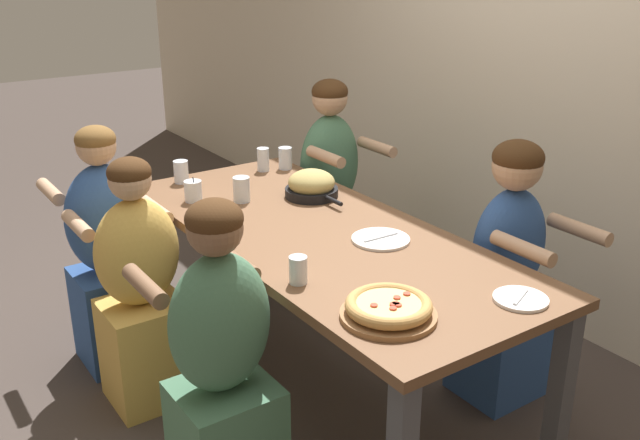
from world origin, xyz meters
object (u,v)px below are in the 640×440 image
at_px(drinking_glass_a, 263,161).
at_px(diner_far_midright, 506,282).
at_px(skillet_bowl, 312,186).
at_px(diner_near_midleft, 141,296).
at_px(empty_plate_a, 521,299).
at_px(empty_plate_b, 381,239).
at_px(drinking_glass_e, 298,271).
at_px(diner_near_midright, 223,373).
at_px(cocktail_glass_blue, 193,192).
at_px(pizza_board_main, 389,309).
at_px(diner_near_left, 109,259).
at_px(drinking_glass_c, 285,158).
at_px(drinking_glass_b, 181,173).
at_px(drinking_glass_d, 242,189).
at_px(diner_far_left, 330,195).

bearing_deg(drinking_glass_a, diner_far_midright, 17.56).
height_order(skillet_bowl, diner_near_midleft, diner_near_midleft).
relative_size(empty_plate_a, empty_plate_b, 0.79).
bearing_deg(drinking_glass_e, diner_near_midleft, -156.96).
bearing_deg(diner_near_midleft, diner_near_midright, -90.00).
bearing_deg(diner_far_midright, cocktail_glass_blue, -49.74).
height_order(pizza_board_main, diner_near_left, diner_near_left).
bearing_deg(drinking_glass_c, diner_near_midright, -39.99).
distance_m(drinking_glass_a, diner_near_midleft, 1.07).
relative_size(drinking_glass_b, diner_near_midright, 0.10).
height_order(cocktail_glass_blue, drinking_glass_d, cocktail_glass_blue).
distance_m(pizza_board_main, drinking_glass_b, 1.67).
distance_m(empty_plate_a, diner_far_midright, 0.67).
relative_size(skillet_bowl, diner_near_midleft, 0.33).
bearing_deg(empty_plate_a, pizza_board_main, -110.10).
bearing_deg(diner_far_midright, empty_plate_a, 44.14).
xyz_separation_m(empty_plate_a, diner_near_left, (-1.68, -0.86, -0.26)).
distance_m(skillet_bowl, drinking_glass_d, 0.33).
height_order(diner_far_left, diner_near_midleft, diner_far_left).
xyz_separation_m(skillet_bowl, diner_near_left, (-0.41, -0.87, -0.31)).
bearing_deg(diner_near_midleft, drinking_glass_a, 28.38).
relative_size(drinking_glass_d, diner_far_left, 0.10).
bearing_deg(empty_plate_a, cocktail_glass_blue, -162.71).
height_order(drinking_glass_a, drinking_glass_d, drinking_glass_a).
height_order(drinking_glass_d, diner_far_midright, diner_far_midright).
bearing_deg(skillet_bowl, diner_near_midright, -49.41).
xyz_separation_m(skillet_bowl, drinking_glass_b, (-0.55, -0.42, -0.01)).
relative_size(drinking_glass_a, drinking_glass_e, 1.23).
bearing_deg(drinking_glass_c, pizza_board_main, -20.56).
xyz_separation_m(diner_near_left, diner_near_midleft, (0.40, 0.00, -0.02)).
bearing_deg(drinking_glass_b, drinking_glass_d, 15.12).
relative_size(empty_plate_b, cocktail_glass_blue, 1.93).
height_order(empty_plate_b, drinking_glass_e, drinking_glass_e).
relative_size(cocktail_glass_blue, diner_near_left, 0.11).
distance_m(drinking_glass_b, diner_near_midleft, 0.78).
height_order(empty_plate_b, drinking_glass_a, drinking_glass_a).
bearing_deg(drinking_glass_a, diner_far_left, 87.93).
xyz_separation_m(drinking_glass_b, diner_far_left, (0.08, 0.86, -0.27)).
distance_m(diner_far_left, diner_near_midleft, 1.39).
bearing_deg(pizza_board_main, empty_plate_a, 69.90).
relative_size(empty_plate_a, diner_near_left, 0.16).
relative_size(drinking_glass_e, diner_far_midright, 0.09).
relative_size(diner_near_midleft, diner_far_midright, 0.95).
relative_size(drinking_glass_b, diner_far_left, 0.09).
xyz_separation_m(diner_near_left, diner_far_midright, (1.25, 1.31, 0.02)).
height_order(cocktail_glass_blue, drinking_glass_b, cocktail_glass_blue).
height_order(empty_plate_a, drinking_glass_d, drinking_glass_d).
bearing_deg(pizza_board_main, diner_near_midleft, -159.58).
xyz_separation_m(drinking_glass_c, drinking_glass_d, (0.33, -0.44, 0.00)).
xyz_separation_m(skillet_bowl, drinking_glass_c, (-0.45, 0.14, 0.00)).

